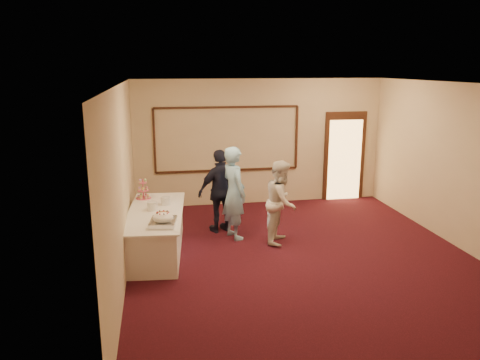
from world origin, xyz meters
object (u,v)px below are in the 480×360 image
buffet_table (156,231)px  tart (162,214)px  pavlova_tray (163,219)px  man (234,193)px  woman (281,202)px  guest (221,191)px  plate_stack_a (152,206)px  cupcake_stand (143,191)px  plate_stack_b (166,201)px

buffet_table → tart: (0.12, -0.28, 0.41)m
pavlova_tray → man: man is taller
woman → guest: (-1.04, 0.78, 0.05)m
plate_stack_a → guest: 1.59m
cupcake_stand → woman: woman is taller
plate_stack_a → plate_stack_b: (0.24, 0.31, -0.00)m
buffet_table → cupcake_stand: bearing=104.2°
buffet_table → tart: 0.51m
pavlova_tray → plate_stack_b: size_ratio=3.38×
tart → pavlova_tray: bearing=-89.0°
plate_stack_a → woman: (2.40, 0.05, -0.06)m
cupcake_stand → plate_stack_b: size_ratio=2.36×
guest → man: bearing=96.4°
pavlova_tray → guest: guest is taller
tart → woman: bearing=10.0°
man → woman: bearing=-133.3°
buffet_table → guest: (1.31, 0.89, 0.46)m
cupcake_stand → man: (1.73, -0.40, -0.02)m
buffet_table → plate_stack_b: 0.62m
pavlova_tray → cupcake_stand: (-0.35, 1.63, 0.06)m
tart → woman: size_ratio=0.16×
plate_stack_a → plate_stack_b: bearing=51.4°
buffet_table → plate_stack_b: size_ratio=14.08×
pavlova_tray → guest: 2.02m
buffet_table → cupcake_stand: size_ratio=5.98×
buffet_table → cupcake_stand: (-0.22, 0.88, 0.54)m
woman → buffet_table: bearing=118.1°
buffet_table → cupcake_stand: cupcake_stand is taller
plate_stack_b → man: man is taller
buffet_table → guest: 1.64m
pavlova_tray → man: size_ratio=0.34×
buffet_table → plate_stack_b: bearing=62.3°
cupcake_stand → tart: 1.22m
cupcake_stand → plate_stack_a: 0.84m
buffet_table → cupcake_stand: 1.05m
buffet_table → woman: woman is taller
plate_stack_b → man: bearing=5.0°
tart → man: 1.59m
plate_stack_a → tart: size_ratio=0.75×
buffet_table → man: size_ratio=1.41×
plate_stack_a → plate_stack_b: size_ratio=1.05×
cupcake_stand → plate_stack_a: bearing=-78.1°
cupcake_stand → tart: size_ratio=1.69×
plate_stack_a → buffet_table: bearing=-50.4°
man → guest: size_ratio=1.07×
buffet_table → plate_stack_a: bearing=129.6°
tart → man: size_ratio=0.14×
cupcake_stand → buffet_table: bearing=-75.8°
plate_stack_a → guest: bearing=31.4°
plate_stack_b → guest: (1.11, 0.52, -0.00)m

